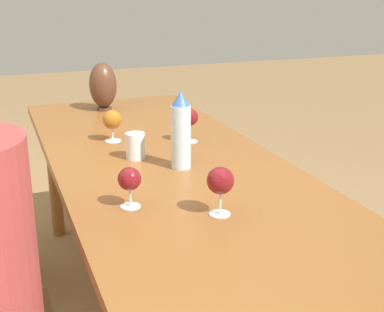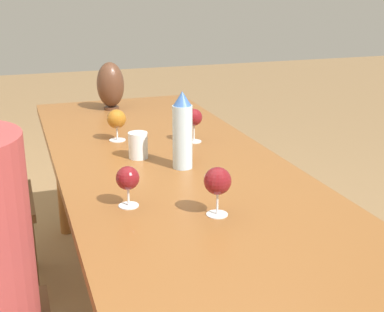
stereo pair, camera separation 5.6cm
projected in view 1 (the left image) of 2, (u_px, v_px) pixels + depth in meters
dining_table at (177, 188)px, 1.96m from camera, size 2.53×0.84×0.74m
water_bottle at (181, 131)px, 1.91m from camera, size 0.07×0.07×0.28m
water_tumbler at (135, 146)px, 2.04m from camera, size 0.07×0.07×0.10m
vase at (103, 86)px, 2.79m from camera, size 0.14×0.14×0.25m
wine_glass_0 at (190, 118)px, 2.24m from camera, size 0.07×0.07×0.14m
wine_glass_1 at (130, 180)px, 1.59m from camera, size 0.07×0.07×0.13m
wine_glass_3 at (220, 181)px, 1.53m from camera, size 0.08×0.08×0.15m
wine_glass_4 at (112, 120)px, 2.25m from camera, size 0.08×0.08×0.14m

